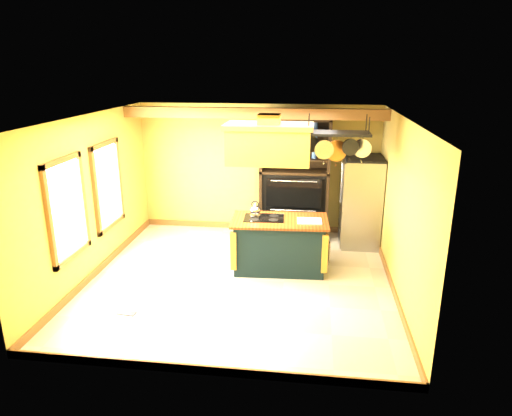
% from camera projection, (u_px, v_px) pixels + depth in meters
% --- Properties ---
extents(floor, '(5.00, 5.00, 0.00)m').
position_uv_depth(floor, '(240.00, 279.00, 7.68)').
color(floor, beige).
rests_on(floor, ground).
extents(ceiling, '(5.00, 5.00, 0.00)m').
position_uv_depth(ceiling, '(238.00, 117.00, 6.87)').
color(ceiling, white).
rests_on(ceiling, wall_back).
extents(wall_back, '(5.00, 0.02, 2.70)m').
position_uv_depth(wall_back, '(258.00, 169.00, 9.64)').
color(wall_back, gold).
rests_on(wall_back, floor).
extents(wall_front, '(5.00, 0.02, 2.70)m').
position_uv_depth(wall_front, '(202.00, 270.00, 4.91)').
color(wall_front, gold).
rests_on(wall_front, floor).
extents(wall_left, '(0.02, 5.00, 2.70)m').
position_uv_depth(wall_left, '(91.00, 197.00, 7.58)').
color(wall_left, gold).
rests_on(wall_left, floor).
extents(wall_right, '(0.02, 5.00, 2.70)m').
position_uv_depth(wall_right, '(400.00, 209.00, 6.98)').
color(wall_right, gold).
rests_on(wall_right, floor).
extents(ceiling_beam, '(5.00, 0.15, 0.20)m').
position_uv_depth(ceiling_beam, '(253.00, 113.00, 8.51)').
color(ceiling_beam, brown).
rests_on(ceiling_beam, ceiling).
extents(window_near, '(0.06, 1.06, 1.56)m').
position_uv_depth(window_near, '(68.00, 209.00, 6.80)').
color(window_near, brown).
rests_on(window_near, wall_left).
extents(window_far, '(0.06, 1.06, 1.56)m').
position_uv_depth(window_far, '(108.00, 185.00, 8.12)').
color(window_far, brown).
rests_on(window_far, wall_left).
extents(kitchen_island, '(1.69, 1.00, 1.11)m').
position_uv_depth(kitchen_island, '(279.00, 244.00, 7.96)').
color(kitchen_island, black).
rests_on(kitchen_island, floor).
extents(range_hood, '(1.43, 0.81, 0.80)m').
position_uv_depth(range_hood, '(269.00, 142.00, 7.45)').
color(range_hood, '#BC762F').
rests_on(range_hood, ceiling).
extents(pot_rack, '(1.11, 0.51, 0.76)m').
position_uv_depth(pot_rack, '(338.00, 140.00, 7.31)').
color(pot_rack, black).
rests_on(pot_rack, ceiling).
extents(refrigerator, '(0.75, 0.89, 1.74)m').
position_uv_depth(refrigerator, '(360.00, 203.00, 8.97)').
color(refrigerator, '#92959A').
rests_on(refrigerator, floor).
extents(hutch, '(1.40, 0.63, 2.47)m').
position_uv_depth(hutch, '(294.00, 192.00, 9.42)').
color(hutch, black).
rests_on(hutch, floor).
extents(floor_register, '(0.29, 0.15, 0.01)m').
position_uv_depth(floor_register, '(127.00, 313.00, 6.63)').
color(floor_register, black).
rests_on(floor_register, floor).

